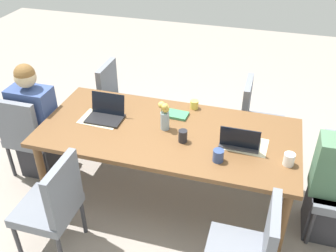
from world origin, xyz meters
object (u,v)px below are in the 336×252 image
at_px(coffee_mug_centre_right, 194,105).
at_px(chair_far_right_mid, 256,118).
at_px(chair_near_right_near, 249,250).
at_px(coffee_mug_centre_left, 183,136).
at_px(person_head_left_left_mid, 37,127).
at_px(book_red_cover, 177,115).
at_px(person_head_right_left_near, 336,184).
at_px(dining_table, 168,137).
at_px(coffee_mug_near_right, 289,159).
at_px(chair_near_right_far, 53,203).
at_px(laptop_head_right_left_near, 240,141).
at_px(coffee_mug_near_left, 218,156).
at_px(chair_head_left_left_mid, 28,132).
at_px(chair_far_left_far, 118,99).
at_px(laptop_head_left_left_mid, 106,114).
at_px(flower_vase, 165,115).

bearing_deg(coffee_mug_centre_right, chair_far_right_mid, 34.89).
xyz_separation_m(chair_near_right_near, coffee_mug_centre_left, (-0.65, 0.73, 0.31)).
height_order(person_head_left_left_mid, chair_near_right_near, person_head_left_left_mid).
bearing_deg(book_red_cover, person_head_right_left_near, -8.32).
bearing_deg(coffee_mug_centre_left, dining_table, 144.56).
height_order(coffee_mug_near_right, coffee_mug_centre_right, coffee_mug_near_right).
distance_m(chair_near_right_far, laptop_head_right_left_near, 1.55).
distance_m(laptop_head_right_left_near, coffee_mug_near_left, 0.28).
bearing_deg(chair_head_left_left_mid, coffee_mug_centre_right, 17.18).
bearing_deg(chair_near_right_far, book_red_cover, 57.54).
distance_m(chair_far_left_far, coffee_mug_centre_right, 1.06).
relative_size(person_head_right_left_near, coffee_mug_near_right, 12.01).
relative_size(laptop_head_left_left_mid, book_red_cover, 1.60).
bearing_deg(coffee_mug_centre_right, chair_head_left_left_mid, -162.82).
relative_size(coffee_mug_centre_right, book_red_cover, 0.40).
bearing_deg(person_head_right_left_near, coffee_mug_centre_right, 159.80).
height_order(dining_table, coffee_mug_centre_left, coffee_mug_centre_left).
xyz_separation_m(chair_head_left_left_mid, book_red_cover, (1.43, 0.30, 0.27)).
relative_size(person_head_left_left_mid, coffee_mug_near_right, 12.01).
height_order(chair_far_left_far, chair_near_right_far, same).
height_order(coffee_mug_centre_right, book_red_cover, coffee_mug_centre_right).
distance_m(coffee_mug_near_left, coffee_mug_centre_right, 0.80).
height_order(chair_head_left_left_mid, flower_vase, flower_vase).
relative_size(chair_head_left_left_mid, chair_far_left_far, 1.00).
height_order(person_head_right_left_near, laptop_head_left_left_mid, person_head_right_left_near).
distance_m(chair_far_left_far, flower_vase, 1.17).
bearing_deg(coffee_mug_centre_left, laptop_head_right_left_near, 8.62).
bearing_deg(chair_far_left_far, coffee_mug_centre_right, -21.81).
bearing_deg(chair_near_right_near, coffee_mug_near_left, 120.45).
distance_m(chair_far_right_mid, coffee_mug_near_left, 1.18).
bearing_deg(chair_near_right_near, person_head_right_left_near, 53.49).
relative_size(chair_head_left_left_mid, chair_far_right_mid, 1.00).
bearing_deg(chair_head_left_left_mid, coffee_mug_near_left, -7.15).
xyz_separation_m(chair_far_left_far, chair_far_right_mid, (1.52, 0.02, 0.00)).
relative_size(chair_near_right_far, laptop_head_left_left_mid, 2.81).
bearing_deg(chair_head_left_left_mid, chair_near_right_near, -19.74).
height_order(chair_head_left_left_mid, book_red_cover, chair_head_left_left_mid).
height_order(laptop_head_right_left_near, coffee_mug_near_left, laptop_head_right_left_near).
distance_m(person_head_right_left_near, coffee_mug_near_left, 1.00).
xyz_separation_m(chair_near_right_far, coffee_mug_near_left, (1.16, 0.54, 0.31)).
bearing_deg(flower_vase, laptop_head_left_left_mid, 178.74).
height_order(person_head_right_left_near, chair_far_right_mid, person_head_right_left_near).
height_order(chair_far_left_far, chair_far_right_mid, same).
bearing_deg(chair_head_left_left_mid, person_head_right_left_near, 0.17).
bearing_deg(person_head_left_left_mid, laptop_head_right_left_near, -2.08).
bearing_deg(book_red_cover, flower_vase, -98.46).
distance_m(dining_table, chair_near_right_near, 1.19).
xyz_separation_m(dining_table, person_head_right_left_near, (1.41, -0.04, -0.16)).
relative_size(chair_far_left_far, coffee_mug_near_left, 9.01).
relative_size(chair_near_right_far, coffee_mug_centre_right, 11.24).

